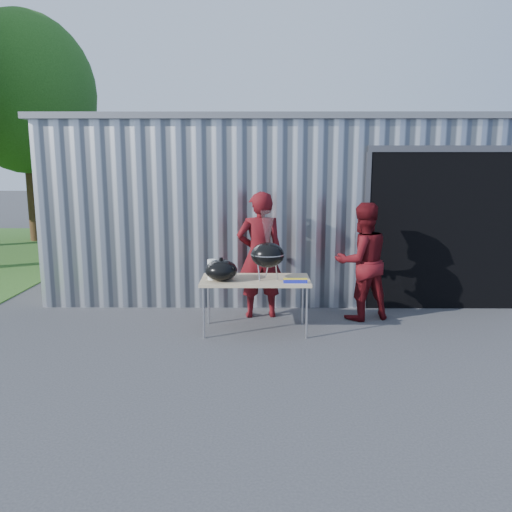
{
  "coord_description": "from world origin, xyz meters",
  "views": [
    {
      "loc": [
        0.35,
        -6.19,
        2.3
      ],
      "look_at": [
        0.31,
        0.66,
        1.05
      ],
      "focal_mm": 35.0,
      "sensor_mm": 36.0,
      "label": 1
    }
  ],
  "objects_px": {
    "person_bystander": "(362,261)",
    "kettle_grill": "(268,250)",
    "folding_table": "(255,282)",
    "person_cook": "(260,255)"
  },
  "relations": [
    {
      "from": "person_cook",
      "to": "folding_table",
      "type": "bearing_deg",
      "value": 77.05
    },
    {
      "from": "person_bystander",
      "to": "kettle_grill",
      "type": "bearing_deg",
      "value": 6.75
    },
    {
      "from": "person_cook",
      "to": "person_bystander",
      "type": "bearing_deg",
      "value": 168.64
    },
    {
      "from": "folding_table",
      "to": "person_bystander",
      "type": "bearing_deg",
      "value": 20.42
    },
    {
      "from": "folding_table",
      "to": "kettle_grill",
      "type": "xyz_separation_m",
      "value": [
        0.17,
        -0.03,
        0.46
      ]
    },
    {
      "from": "person_cook",
      "to": "person_bystander",
      "type": "distance_m",
      "value": 1.53
    },
    {
      "from": "person_cook",
      "to": "person_bystander",
      "type": "xyz_separation_m",
      "value": [
        1.53,
        -0.1,
        -0.08
      ]
    },
    {
      "from": "kettle_grill",
      "to": "person_bystander",
      "type": "xyz_separation_m",
      "value": [
        1.43,
        0.63,
        -0.28
      ]
    },
    {
      "from": "folding_table",
      "to": "kettle_grill",
      "type": "relative_size",
      "value": 1.59
    },
    {
      "from": "folding_table",
      "to": "person_cook",
      "type": "xyz_separation_m",
      "value": [
        0.06,
        0.69,
        0.25
      ]
    }
  ]
}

